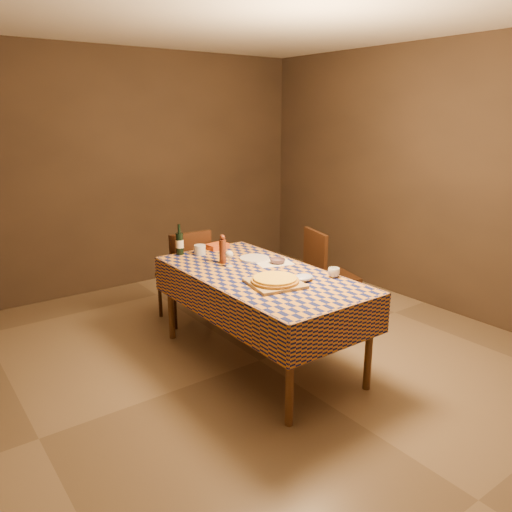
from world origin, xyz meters
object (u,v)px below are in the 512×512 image
object	(u,v)px
cutting_board	(275,283)
chair_far	(186,271)
chair_right	(325,271)
wine_bottle	(180,243)
pizza	(275,280)
dining_table	(260,282)
bowl	(278,261)
white_plate	(254,258)

from	to	relation	value
cutting_board	chair_far	xyz separation A→B (m)	(0.00, 1.37, -0.26)
cutting_board	chair_right	bearing A→B (deg)	28.07
cutting_board	wine_bottle	size ratio (longest dim) A/B	1.33
pizza	chair_right	size ratio (longest dim) A/B	0.51
wine_bottle	chair_right	bearing A→B (deg)	-24.79
dining_table	chair_right	world-z (taller)	chair_right
dining_table	bowl	distance (m)	0.32
wine_bottle	chair_far	size ratio (longest dim) A/B	0.30
chair_far	pizza	bearing A→B (deg)	-90.06
dining_table	chair_far	world-z (taller)	chair_far
wine_bottle	chair_far	world-z (taller)	wine_bottle
pizza	bowl	world-z (taller)	pizza
bowl	wine_bottle	bearing A→B (deg)	125.26
wine_bottle	bowl	bearing A→B (deg)	-54.74
chair_far	dining_table	bearing A→B (deg)	-85.89
pizza	white_plate	distance (m)	0.69
wine_bottle	pizza	bearing A→B (deg)	-81.71
cutting_board	chair_right	world-z (taller)	chair_right
chair_far	cutting_board	bearing A→B (deg)	-90.06
dining_table	white_plate	size ratio (longest dim) A/B	7.15
pizza	cutting_board	bearing A→B (deg)	-104.04
chair_far	white_plate	bearing A→B (deg)	-69.35
cutting_board	bowl	size ratio (longest dim) A/B	2.82
chair_right	cutting_board	bearing A→B (deg)	-151.93
chair_right	wine_bottle	bearing A→B (deg)	155.21
dining_table	bowl	size ratio (longest dim) A/B	14.10
pizza	wine_bottle	bearing A→B (deg)	98.29
dining_table	white_plate	world-z (taller)	white_plate
bowl	chair_far	xyz separation A→B (m)	(-0.36, 0.96, -0.27)
dining_table	white_plate	bearing A→B (deg)	59.75
cutting_board	pizza	size ratio (longest dim) A/B	0.78
dining_table	wine_bottle	world-z (taller)	wine_bottle
wine_bottle	white_plate	world-z (taller)	wine_bottle
wine_bottle	white_plate	distance (m)	0.69
chair_far	wine_bottle	bearing A→B (deg)	-128.80
bowl	wine_bottle	world-z (taller)	wine_bottle
white_plate	chair_far	distance (m)	0.83
pizza	chair_right	world-z (taller)	chair_right
cutting_board	chair_right	size ratio (longest dim) A/B	0.40
white_plate	pizza	bearing A→B (deg)	-113.64
white_plate	chair_right	distance (m)	0.85
wine_bottle	chair_right	distance (m)	1.43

